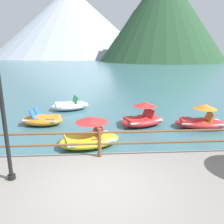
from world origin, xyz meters
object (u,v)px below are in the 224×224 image
Objects in this scene: lamp_post at (0,90)px; pedal_boat_1 at (201,121)px; pedal_boat_6 at (89,137)px; pedal_boat_3 at (70,105)px; pedal_boat_0 at (42,120)px; pedal_boat_5 at (143,118)px.

pedal_boat_1 is (7.21, 4.67, -2.39)m from lamp_post.
lamp_post is 1.48× the size of pedal_boat_6.
lamp_post is 8.96m from pedal_boat_3.
pedal_boat_3 is at bearing 70.21° from pedal_boat_0.
lamp_post is 7.25m from pedal_boat_5.
pedal_boat_0 is 7.82m from pedal_boat_1.
pedal_boat_6 is at bearing -48.75° from pedal_boat_0.
pedal_boat_5 is at bearing -5.49° from pedal_boat_0.
pedal_boat_6 reaches higher than pedal_boat_0.
pedal_boat_6 is (1.93, 2.86, -2.36)m from lamp_post.
lamp_post is at bearing -84.51° from pedal_boat_0.
pedal_boat_3 is at bearing 149.69° from pedal_boat_1.
pedal_boat_0 is at bearing 174.51° from pedal_boat_5.
pedal_boat_1 is at bearing -7.39° from pedal_boat_0.
pedal_boat_1 is 1.03× the size of pedal_boat_5.
pedal_boat_5 is (3.97, -3.40, 0.13)m from pedal_boat_3.
lamp_post is 1.55× the size of pedal_boat_5.
pedal_boat_5 reaches higher than pedal_boat_0.
pedal_boat_5 is at bearing -40.57° from pedal_boat_3.
pedal_boat_5 is at bearing 169.16° from pedal_boat_1.
lamp_post is at bearing -130.68° from pedal_boat_5.
pedal_boat_1 reaches higher than pedal_boat_3.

